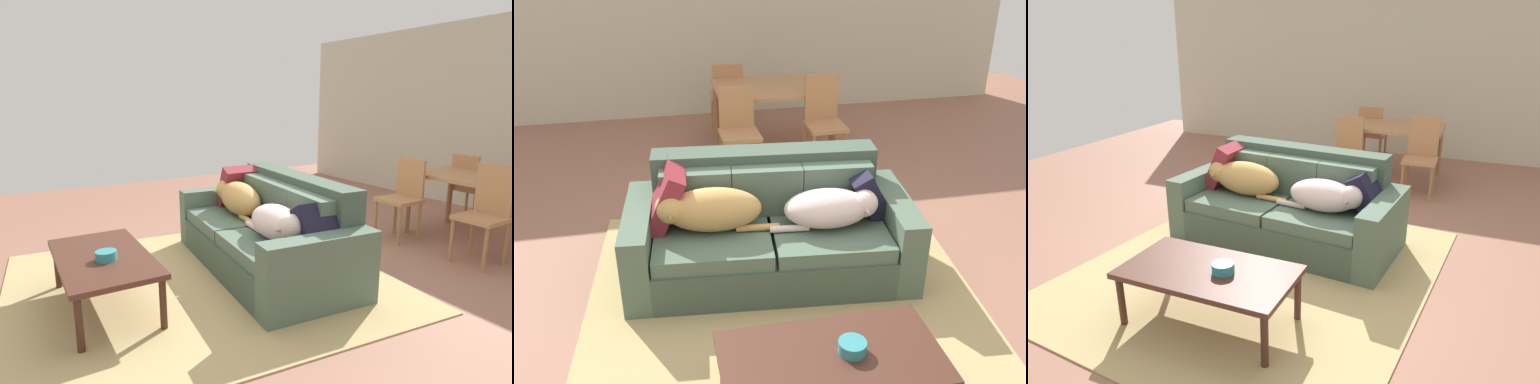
# 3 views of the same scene
# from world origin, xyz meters

# --- Properties ---
(ground_plane) EXTENTS (10.00, 10.00, 0.00)m
(ground_plane) POSITION_xyz_m (0.00, 0.00, 0.00)
(ground_plane) COLOR #9A6753
(area_rug) EXTENTS (3.10, 3.41, 0.01)m
(area_rug) POSITION_xyz_m (-0.08, -0.55, 0.01)
(area_rug) COLOR tan
(area_rug) RESTS_ON ground
(couch) EXTENTS (2.21, 1.18, 0.88)m
(couch) POSITION_xyz_m (-0.08, 0.14, 0.33)
(couch) COLOR #415546
(couch) RESTS_ON ground
(dog_on_left_cushion) EXTENTS (0.89, 0.37, 0.33)m
(dog_on_left_cushion) POSITION_xyz_m (-0.55, 0.07, 0.60)
(dog_on_left_cushion) COLOR tan
(dog_on_left_cushion) RESTS_ON couch
(dog_on_right_cushion) EXTENTS (0.81, 0.41, 0.28)m
(dog_on_right_cushion) POSITION_xyz_m (0.36, -0.05, 0.58)
(dog_on_right_cushion) COLOR beige
(dog_on_right_cushion) RESTS_ON couch
(throw_pillow_by_left_arm) EXTENTS (0.34, 0.48, 0.48)m
(throw_pillow_by_left_arm) POSITION_xyz_m (-0.84, 0.26, 0.65)
(throw_pillow_by_left_arm) COLOR maroon
(throw_pillow_by_left_arm) RESTS_ON couch
(throw_pillow_by_right_arm) EXTENTS (0.35, 0.39, 0.40)m
(throw_pillow_by_right_arm) POSITION_xyz_m (0.69, 0.12, 0.60)
(throw_pillow_by_right_arm) COLOR black
(throw_pillow_by_right_arm) RESTS_ON couch
(coffee_table) EXTENTS (1.21, 0.65, 0.43)m
(coffee_table) POSITION_xyz_m (-0.04, -1.38, 0.38)
(coffee_table) COLOR #4C2A1E
(coffee_table) RESTS_ON ground
(bowl_on_coffee_table) EXTENTS (0.15, 0.15, 0.07)m
(bowl_on_coffee_table) POSITION_xyz_m (0.07, -1.37, 0.46)
(bowl_on_coffee_table) COLOR teal
(bowl_on_coffee_table) RESTS_ON coffee_table
(dining_table) EXTENTS (1.28, 0.87, 0.74)m
(dining_table) POSITION_xyz_m (0.47, 2.57, 0.67)
(dining_table) COLOR #B37B4F
(dining_table) RESTS_ON ground
(dining_chair_near_left) EXTENTS (0.41, 0.41, 0.92)m
(dining_chair_near_left) POSITION_xyz_m (-0.02, 1.94, 0.52)
(dining_chair_near_left) COLOR #B37B4F
(dining_chair_near_left) RESTS_ON ground
(dining_chair_near_right) EXTENTS (0.40, 0.40, 0.97)m
(dining_chair_near_right) POSITION_xyz_m (0.91, 2.01, 0.53)
(dining_chair_near_right) COLOR #B37B4F
(dining_chair_near_right) RESTS_ON ground
(dining_chair_far_left) EXTENTS (0.41, 0.41, 0.90)m
(dining_chair_far_left) POSITION_xyz_m (0.03, 3.11, 0.51)
(dining_chair_far_left) COLOR #B37B4F
(dining_chair_far_left) RESTS_ON ground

